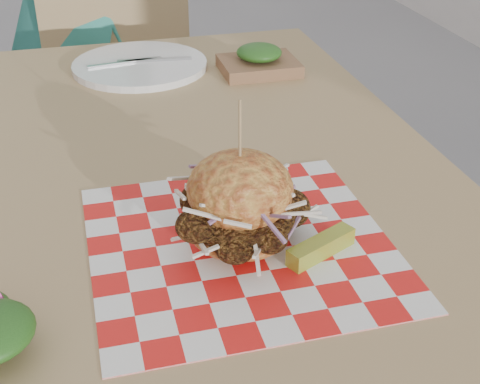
# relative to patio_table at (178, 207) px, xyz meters

# --- Properties ---
(ground) EXTENTS (80.00, 80.00, 0.00)m
(ground) POSITION_rel_patio_table_xyz_m (0.13, 0.31, -0.67)
(ground) COLOR gray
(ground) RESTS_ON ground
(patio_table) EXTENTS (0.80, 1.20, 0.75)m
(patio_table) POSITION_rel_patio_table_xyz_m (0.00, 0.00, 0.00)
(patio_table) COLOR #A4825B
(patio_table) RESTS_ON ground
(patio_chair) EXTENTS (0.43, 0.44, 0.95)m
(patio_chair) POSITION_rel_patio_table_xyz_m (-0.00, 0.92, -0.12)
(patio_chair) COLOR #A4825B
(patio_chair) RESTS_ON ground
(paper_liner) EXTENTS (0.36, 0.36, 0.00)m
(paper_liner) POSITION_rel_patio_table_xyz_m (0.04, -0.23, 0.08)
(paper_liner) COLOR red
(paper_liner) RESTS_ON patio_table
(sandwich) EXTENTS (0.17, 0.17, 0.19)m
(sandwich) POSITION_rel_patio_table_xyz_m (0.04, -0.23, 0.13)
(sandwich) COLOR gold
(sandwich) RESTS_ON paper_liner
(pickle_spear) EXTENTS (0.10, 0.06, 0.02)m
(pickle_spear) POSITION_rel_patio_table_xyz_m (0.13, -0.28, 0.09)
(pickle_spear) COLOR #9FA530
(pickle_spear) RESTS_ON paper_liner
(place_setting) EXTENTS (0.27, 0.27, 0.02)m
(place_setting) POSITION_rel_patio_table_xyz_m (0.00, 0.42, 0.09)
(place_setting) COLOR white
(place_setting) RESTS_ON patio_table
(kraft_tray) EXTENTS (0.15, 0.12, 0.06)m
(kraft_tray) POSITION_rel_patio_table_xyz_m (0.23, 0.34, 0.10)
(kraft_tray) COLOR brown
(kraft_tray) RESTS_ON patio_table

